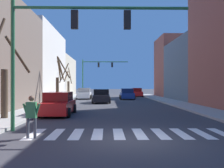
% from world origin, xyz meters
% --- Properties ---
extents(ground_plane, '(240.00, 240.00, 0.00)m').
position_xyz_m(ground_plane, '(0.00, 0.00, 0.00)').
color(ground_plane, '#38383D').
extents(building_row_left, '(6.00, 55.97, 13.67)m').
position_xyz_m(building_row_left, '(-11.02, 19.26, 5.07)').
color(building_row_left, '#934C3D').
rests_on(building_row_left, ground_plane).
extents(crosswalk_stripes, '(8.55, 2.60, 0.01)m').
position_xyz_m(crosswalk_stripes, '(0.00, 1.27, 0.00)').
color(crosswalk_stripes, white).
rests_on(crosswalk_stripes, ground_plane).
extents(traffic_signal_near, '(8.13, 0.28, 6.04)m').
position_xyz_m(traffic_signal_near, '(-2.79, 1.99, 4.46)').
color(traffic_signal_near, '#236038').
rests_on(traffic_signal_near, ground_plane).
extents(traffic_signal_far, '(8.13, 0.28, 6.61)m').
position_xyz_m(traffic_signal_far, '(-2.87, 36.60, 4.86)').
color(traffic_signal_far, '#236038').
rests_on(traffic_signal_far, ground_plane).
extents(car_parked_left_mid, '(2.14, 4.86, 1.59)m').
position_xyz_m(car_parked_left_mid, '(-1.59, 20.93, 0.75)').
color(car_parked_left_mid, black).
rests_on(car_parked_left_mid, ground_plane).
extents(car_driving_toward_lane, '(1.99, 4.54, 1.54)m').
position_xyz_m(car_driving_toward_lane, '(4.38, 36.89, 0.73)').
color(car_driving_toward_lane, red).
rests_on(car_driving_toward_lane, ground_plane).
extents(car_parked_left_far, '(2.10, 4.18, 1.57)m').
position_xyz_m(car_parked_left_far, '(1.97, 27.92, 0.74)').
color(car_parked_left_far, navy).
rests_on(car_parked_left_far, ground_plane).
extents(car_parked_left_near, '(2.10, 4.37, 1.64)m').
position_xyz_m(car_parked_left_near, '(-4.32, 29.14, 0.77)').
color(car_parked_left_near, white).
rests_on(car_parked_left_near, ground_plane).
extents(car_parked_right_near, '(2.07, 4.80, 1.60)m').
position_xyz_m(car_parked_right_near, '(-4.33, 8.36, 0.75)').
color(car_parked_right_near, red).
rests_on(car_parked_right_near, ground_plane).
extents(pedestrian_on_right_sidewalk, '(0.73, 0.25, 1.68)m').
position_xyz_m(pedestrian_on_right_sidewalk, '(-3.93, 0.38, 1.00)').
color(pedestrian_on_right_sidewalk, '#4C4C51').
rests_on(pedestrian_on_right_sidewalk, ground_plane).
extents(street_tree_left_far, '(2.70, 3.06, 5.95)m').
position_xyz_m(street_tree_left_far, '(-7.08, 5.67, 2.54)').
color(street_tree_left_far, '#473828').
rests_on(street_tree_left_far, sidewalk_left).
extents(street_tree_right_near, '(2.00, 1.65, 5.20)m').
position_xyz_m(street_tree_right_near, '(-6.75, 28.59, 2.28)').
color(street_tree_right_near, brown).
rests_on(street_tree_right_near, sidewalk_left).
extents(street_tree_left_mid, '(1.74, 3.07, 5.09)m').
position_xyz_m(street_tree_left_mid, '(-6.18, 18.58, 2.58)').
color(street_tree_left_mid, brown).
rests_on(street_tree_left_mid, sidewalk_left).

